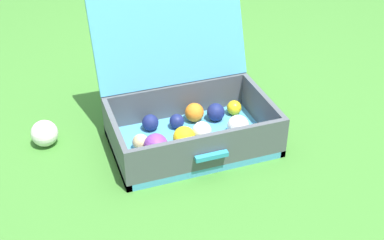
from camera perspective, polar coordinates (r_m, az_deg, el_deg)
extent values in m
plane|color=#3D7A2D|center=(1.90, 2.26, -1.45)|extent=(16.00, 16.00, 0.00)
cube|color=#4799C6|center=(1.83, 0.00, -2.38)|extent=(0.55, 0.35, 0.03)
cube|color=#4C5156|center=(1.74, -8.36, -2.38)|extent=(0.02, 0.35, 0.15)
cube|color=#4C5156|center=(1.89, 7.70, 0.80)|extent=(0.02, 0.35, 0.15)
cube|color=#4C5156|center=(1.67, 1.90, -3.74)|extent=(0.52, 0.02, 0.15)
cube|color=#4C5156|center=(1.93, -1.64, 1.88)|extent=(0.52, 0.02, 0.15)
cube|color=#4799C6|center=(1.87, -2.44, 9.19)|extent=(0.55, 0.14, 0.33)
cube|color=teal|center=(1.65, 2.16, -3.99)|extent=(0.11, 0.02, 0.02)
sphere|color=navy|center=(1.91, 2.63, 0.87)|extent=(0.07, 0.07, 0.07)
sphere|color=purple|center=(1.73, -3.98, -2.81)|extent=(0.08, 0.08, 0.08)
sphere|color=navy|center=(1.86, -4.60, -0.27)|extent=(0.06, 0.06, 0.06)
sphere|color=yellow|center=(1.76, -0.87, -1.91)|extent=(0.08, 0.08, 0.08)
sphere|color=#D1B784|center=(1.77, -5.66, -2.44)|extent=(0.06, 0.06, 0.06)
sphere|color=orange|center=(1.90, 0.26, 0.84)|extent=(0.07, 0.07, 0.07)
sphere|color=yellow|center=(1.69, -6.21, -4.42)|extent=(0.05, 0.05, 0.05)
sphere|color=navy|center=(1.87, -1.68, -0.13)|extent=(0.05, 0.05, 0.05)
sphere|color=white|center=(1.80, 1.09, -1.21)|extent=(0.07, 0.07, 0.07)
sphere|color=white|center=(1.83, 5.09, -0.62)|extent=(0.08, 0.08, 0.08)
sphere|color=navy|center=(1.76, 3.42, -2.27)|extent=(0.07, 0.07, 0.07)
sphere|color=white|center=(1.67, -4.17, -4.65)|extent=(0.06, 0.06, 0.06)
sphere|color=yellow|center=(1.70, -1.65, -3.52)|extent=(0.08, 0.08, 0.08)
sphere|color=purple|center=(1.79, 6.77, -2.10)|extent=(0.06, 0.06, 0.06)
sphere|color=yellow|center=(1.95, 4.65, 1.36)|extent=(0.05, 0.05, 0.05)
sphere|color=white|center=(1.88, -15.88, -1.42)|extent=(0.09, 0.09, 0.09)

